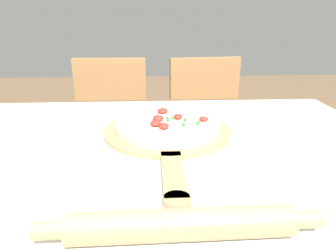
{
  "coord_description": "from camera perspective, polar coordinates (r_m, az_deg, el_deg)",
  "views": [
    {
      "loc": [
        -0.0,
        -0.69,
        1.08
      ],
      "look_at": [
        0.04,
        0.04,
        0.81
      ],
      "focal_mm": 32.0,
      "sensor_mm": 36.0,
      "label": 1
    }
  ],
  "objects": [
    {
      "name": "dining_table",
      "position": [
        0.81,
        -2.54,
        -11.18
      ],
      "size": [
        1.33,
        0.88,
        0.78
      ],
      "color": "brown",
      "rests_on": "ground_plane"
    },
    {
      "name": "rolling_pin",
      "position": [
        0.45,
        2.53,
        -18.27
      ],
      "size": [
        0.41,
        0.05,
        0.05
      ],
      "rotation": [
        0.0,
        0.0,
        0.01
      ],
      "color": "tan",
      "rests_on": "towel_cloth"
    },
    {
      "name": "towel_cloth",
      "position": [
        0.76,
        -2.68,
        -3.52
      ],
      "size": [
        1.25,
        0.8,
        0.0
      ],
      "color": "silver",
      "rests_on": "dining_table"
    },
    {
      "name": "pizza_peel",
      "position": [
        0.8,
        -0.03,
        -1.41
      ],
      "size": [
        0.35,
        0.53,
        0.01
      ],
      "color": "tan",
      "rests_on": "towel_cloth"
    },
    {
      "name": "chair_left",
      "position": [
        1.62,
        -10.79,
        -1.01
      ],
      "size": [
        0.41,
        0.41,
        0.88
      ],
      "rotation": [
        0.0,
        0.0,
        -0.02
      ],
      "color": "#A37547",
      "rests_on": "ground_plane"
    },
    {
      "name": "pizza",
      "position": [
        0.82,
        -0.11,
        0.4
      ],
      "size": [
        0.28,
        0.28,
        0.03
      ],
      "color": "beige",
      "rests_on": "pizza_peel"
    },
    {
      "name": "chair_right",
      "position": [
        1.63,
        7.52,
        -0.69
      ],
      "size": [
        0.44,
        0.44,
        0.88
      ],
      "rotation": [
        0.0,
        0.0,
        0.11
      ],
      "color": "#A37547",
      "rests_on": "ground_plane"
    }
  ]
}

